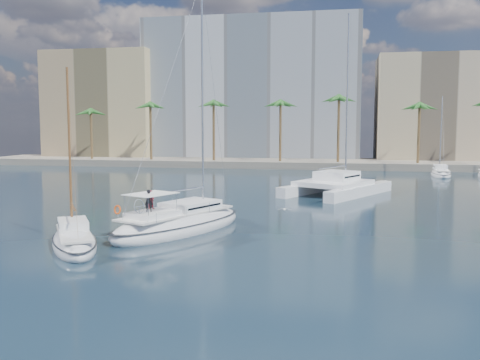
# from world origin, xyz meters

# --- Properties ---
(ground) EXTENTS (160.00, 160.00, 0.00)m
(ground) POSITION_xyz_m (0.00, 0.00, 0.00)
(ground) COLOR black
(ground) RESTS_ON ground
(quay) EXTENTS (120.00, 14.00, 1.20)m
(quay) POSITION_xyz_m (0.00, 61.00, 0.60)
(quay) COLOR gray
(quay) RESTS_ON ground
(building_modern) EXTENTS (42.00, 16.00, 28.00)m
(building_modern) POSITION_xyz_m (-12.00, 73.00, 14.00)
(building_modern) COLOR silver
(building_modern) RESTS_ON ground
(building_tan_left) EXTENTS (22.00, 14.00, 22.00)m
(building_tan_left) POSITION_xyz_m (-42.00, 69.00, 11.00)
(building_tan_left) COLOR tan
(building_tan_left) RESTS_ON ground
(building_beige) EXTENTS (20.00, 14.00, 20.00)m
(building_beige) POSITION_xyz_m (22.00, 70.00, 10.00)
(building_beige) COLOR tan
(building_beige) RESTS_ON ground
(palm_left) EXTENTS (3.60, 3.60, 12.30)m
(palm_left) POSITION_xyz_m (-34.00, 57.00, 10.28)
(palm_left) COLOR brown
(palm_left) RESTS_ON ground
(palm_centre) EXTENTS (3.60, 3.60, 12.30)m
(palm_centre) POSITION_xyz_m (0.00, 57.00, 10.28)
(palm_centre) COLOR brown
(palm_centre) RESTS_ON ground
(main_sloop) EXTENTS (8.92, 13.09, 18.67)m
(main_sloop) POSITION_xyz_m (-5.48, 0.89, 0.55)
(main_sloop) COLOR white
(main_sloop) RESTS_ON ground
(small_sloop) EXTENTS (6.48, 8.29, 11.72)m
(small_sloop) POSITION_xyz_m (-10.28, -5.23, 0.42)
(small_sloop) COLOR white
(small_sloop) RESTS_ON ground
(catamaran) EXTENTS (12.20, 15.02, 19.41)m
(catamaran) POSITION_xyz_m (5.13, 23.31, 1.18)
(catamaran) COLOR white
(catamaran) RESTS_ON ground
(seagull) EXTENTS (1.01, 0.43, 0.19)m
(seagull) POSITION_xyz_m (1.51, 5.02, 1.13)
(seagull) COLOR silver
(seagull) RESTS_ON ground
(moored_yacht_a) EXTENTS (3.37, 9.52, 11.90)m
(moored_yacht_a) POSITION_xyz_m (20.00, 47.00, 0.00)
(moored_yacht_a) COLOR white
(moored_yacht_a) RESTS_ON ground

